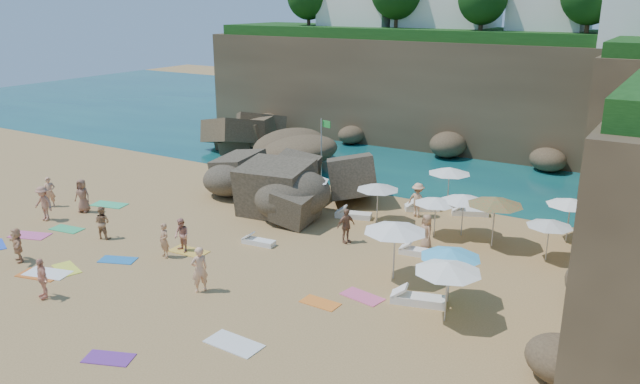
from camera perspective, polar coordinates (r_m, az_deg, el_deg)
The scene contains 49 objects.
ground at distance 29.57m, azimuth -6.38°, elevation -4.58°, with size 120.00×120.00×0.00m, color tan.
seawater at distance 55.37m, azimuth 13.02°, elevation 5.43°, with size 120.00×120.00×0.00m, color #0C4751.
cliff_back at distance 49.39m, azimuth 13.63°, elevation 8.71°, with size 44.00×8.00×8.00m, color brown.
rock_promontory at distance 48.12m, azimuth -5.11°, elevation 4.06°, with size 12.00×7.00×2.00m, color brown, non-canonical shape.
marina_masts at distance 62.00m, azimuth -1.54°, elevation 9.91°, with size 3.10×0.10×6.00m.
rock_outcrop at distance 34.79m, azimuth -3.35°, elevation -1.10°, with size 7.77×5.83×3.11m, color brown, non-canonical shape.
flag_pole at distance 39.05m, azimuth 0.28°, elevation 4.71°, with size 0.74×0.23×3.85m.
parasol_0 at distance 31.52m, azimuth 5.31°, elevation 0.51°, with size 2.18×2.18×2.07m.
parasol_1 at distance 34.58m, azimuth 11.75°, elevation 1.94°, with size 2.33×2.33×2.20m.
parasol_2 at distance 28.59m, azimuth 20.27°, elevation -2.68°, with size 1.98×1.98×1.87m.
parasol_3 at distance 30.02m, azimuth 10.56°, elevation -0.77°, with size 2.08×2.08×1.96m.
parasol_5 at distance 31.87m, azimuth -1.41°, elevation 1.36°, with size 2.55×2.55×2.41m.
parasol_6 at distance 29.26m, azimuth 15.75°, elevation -0.79°, with size 2.54×2.54×2.40m.
parasol_7 at distance 31.16m, azimuth 21.96°, elevation -0.83°, with size 2.23×2.23×2.11m.
parasol_8 at distance 30.35m, azimuth 13.01°, elevation -0.51°, with size 2.20×2.20×2.08m.
parasol_9 at distance 25.07m, azimuth 6.88°, elevation -3.21°, with size 2.57×2.57×2.43m.
parasol_10 at distance 23.56m, azimuth 11.86°, elevation -5.48°, with size 2.29×2.29×2.16m.
parasol_11 at distance 22.15m, azimuth 11.63°, elevation -6.73°, with size 2.39×2.39×2.26m.
lounger_0 at distance 33.89m, azimuth 13.55°, elevation -1.81°, with size 1.88×0.63×0.29m, color white.
lounger_1 at distance 32.56m, azimuth 3.08°, elevation -2.13°, with size 1.88×0.63×0.29m, color white.
lounger_2 at distance 34.11m, azimuth 9.31°, elevation -1.43°, with size 1.83×0.61×0.29m, color white.
lounger_3 at distance 29.22m, azimuth -5.62°, elevation -4.56°, with size 1.58×0.53×0.25m, color white.
lounger_4 at distance 28.25m, azimuth 9.06°, elevation -5.46°, with size 1.75×0.58×0.27m, color white.
lounger_5 at distance 23.98m, azimuth 8.95°, elevation -9.70°, with size 2.03×0.68×0.32m, color white.
towel_1 at distance 33.25m, azimuth -25.00°, elevation -3.62°, with size 1.85×0.93×0.03m, color #E0579A.
towel_2 at distance 28.50m, azimuth -24.23°, elevation -6.91°, with size 1.82×0.91×0.03m, color orange.
towel_3 at distance 33.42m, azimuth -22.14°, elevation -3.15°, with size 1.64×0.82×0.03m, color #34B66D.
towel_4 at distance 28.66m, azimuth -22.15°, elevation -6.51°, with size 1.57×0.78×0.03m, color #EBF23F.
towel_5 at distance 28.51m, azimuth -23.65°, elevation -6.82°, with size 1.90×0.95×0.03m, color white.
towel_6 at distance 21.59m, azimuth -18.75°, elevation -14.19°, with size 1.55×0.77×0.03m, color #6C2D94.
towel_8 at distance 28.82m, azimuth -18.00°, elevation -5.93°, with size 1.58×0.79×0.03m, color #2372BB.
towel_9 at distance 24.30m, azimuth 3.88°, elevation -9.52°, with size 1.65×0.82×0.03m, color #EB5B8F.
towel_10 at distance 23.79m, azimuth 0.02°, elevation -10.10°, with size 1.47×0.74×0.03m, color orange.
towel_11 at distance 36.49m, azimuth -18.70°, elevation -1.10°, with size 1.91×0.96×0.03m, color #37C37F.
towel_12 at distance 28.93m, azimuth -11.91°, elevation -5.32°, with size 1.78×0.89×0.03m, color gold.
towel_13 at distance 21.44m, azimuth -7.87°, elevation -13.58°, with size 1.94×0.97×0.03m, color white.
person_stand_0 at distance 37.13m, azimuth -23.49°, elevation 0.00°, with size 0.61×0.40×1.68m, color tan.
person_stand_1 at distance 31.33m, azimuth -19.30°, elevation -2.64°, with size 0.78×0.61×1.60m, color #AD7D56.
person_stand_2 at distance 32.86m, azimuth 8.94°, elevation -0.73°, with size 1.18×0.49×1.82m, color #EAB285.
person_stand_3 at distance 29.08m, azimuth 2.39°, elevation -3.10°, with size 0.97×0.41×1.66m, color #8D5F46.
person_stand_4 at distance 28.61m, azimuth 9.71°, elevation -3.66°, with size 0.83×0.45×1.70m, color tan.
person_stand_5 at distance 33.78m, azimuth -3.00°, elevation -0.09°, with size 1.63×0.47×1.76m, color tan.
person_stand_6 at distance 24.75m, azimuth -10.97°, elevation -6.95°, with size 0.68×0.44×1.85m, color #F3B38A.
person_lie_0 at distance 35.08m, azimuth -23.84°, elevation -2.03°, with size 1.16×1.80×0.48m, color #B5765A.
person_lie_1 at distance 26.29m, azimuth -23.91°, elevation -8.47°, with size 0.93×1.59×0.39m, color #F7AB8C.
person_lie_2 at distance 35.69m, azimuth -20.78°, elevation -1.36°, with size 0.87×1.78×0.47m, color #8E5D47.
person_lie_3 at distance 30.21m, azimuth -25.81°, elevation -5.39°, with size 1.39×1.50×0.40m, color tan.
person_lie_4 at distance 28.50m, azimuth -13.97°, elevation -5.47°, with size 0.56×1.54×0.37m, color tan.
person_lie_5 at distance 28.85m, azimuth -12.48°, elevation -4.84°, with size 0.75×1.54×0.58m, color tan.
Camera 1 is at (17.05, -21.53, 10.95)m, focal length 35.00 mm.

